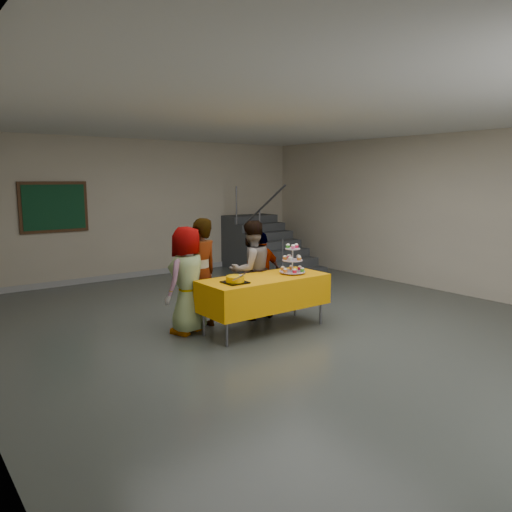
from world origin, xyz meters
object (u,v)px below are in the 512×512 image
at_px(schoolchild_d, 261,274).
at_px(noticeboard, 54,207).
at_px(bear_cake, 235,279).
at_px(schoolchild_a, 187,280).
at_px(schoolchild_c, 251,270).
at_px(bake_table, 264,292).
at_px(schoolchild_b, 201,274).
at_px(staircase, 264,249).
at_px(cupcake_stand, 292,262).

relative_size(schoolchild_d, noticeboard, 1.03).
xyz_separation_m(bear_cake, schoolchild_a, (-0.38, 0.62, -0.08)).
distance_m(schoolchild_c, noticeboard, 4.58).
height_order(bake_table, noticeboard, noticeboard).
height_order(bear_cake, schoolchild_b, schoolchild_b).
bearing_deg(noticeboard, bake_table, -71.86).
bearing_deg(staircase, schoolchild_c, -130.29).
bearing_deg(bake_table, schoolchild_a, 150.18).
relative_size(schoolchild_b, schoolchild_d, 1.20).
relative_size(staircase, noticeboard, 1.85).
bearing_deg(noticeboard, bear_cake, -78.35).
height_order(schoolchild_b, schoolchild_c, schoolchild_b).
relative_size(bear_cake, schoolchild_a, 0.24).
relative_size(bake_table, schoolchild_c, 1.23).
distance_m(bear_cake, noticeboard, 4.99).
bearing_deg(bake_table, schoolchild_d, 55.62).
distance_m(schoolchild_c, schoolchild_d, 0.26).
bearing_deg(bear_cake, noticeboard, 101.65).
bearing_deg(schoolchild_d, noticeboard, -70.99).
height_order(staircase, noticeboard, noticeboard).
bearing_deg(schoolchild_b, schoolchild_c, 165.59).
distance_m(bear_cake, schoolchild_a, 0.73).
bearing_deg(schoolchild_a, cupcake_stand, 134.25).
relative_size(cupcake_stand, schoolchild_c, 0.29).
xyz_separation_m(cupcake_stand, schoolchild_a, (-1.44, 0.57, -0.18)).
relative_size(schoolchild_a, schoolchild_b, 0.94).
bearing_deg(staircase, bake_table, -127.57).
distance_m(bear_cake, staircase, 5.36).
xyz_separation_m(bake_table, schoolchild_a, (-0.94, 0.54, 0.20)).
bearing_deg(cupcake_stand, noticeboard, 113.22).
height_order(bear_cake, schoolchild_a, schoolchild_a).
height_order(cupcake_stand, schoolchild_d, schoolchild_d).
bearing_deg(bake_table, cupcake_stand, -3.77).
xyz_separation_m(cupcake_stand, noticeboard, (-2.05, 4.78, 0.66)).
relative_size(schoolchild_c, schoolchild_d, 1.14).
distance_m(staircase, noticeboard, 4.77).
relative_size(schoolchild_b, noticeboard, 1.23).
xyz_separation_m(bake_table, schoolchild_c, (0.20, 0.60, 0.21)).
xyz_separation_m(schoolchild_a, schoolchild_b, (0.27, 0.09, 0.05)).
height_order(bake_table, staircase, staircase).
height_order(bake_table, schoolchild_b, schoolchild_b).
relative_size(bear_cake, schoolchild_b, 0.22).
height_order(cupcake_stand, noticeboard, noticeboard).
relative_size(bake_table, cupcake_stand, 4.22).
height_order(schoolchild_a, schoolchild_c, schoolchild_c).
bearing_deg(schoolchild_a, schoolchild_b, 174.51).
relative_size(bear_cake, schoolchild_d, 0.27).
xyz_separation_m(cupcake_stand, bear_cake, (-1.06, -0.05, -0.11)).
height_order(bake_table, cupcake_stand, cupcake_stand).
height_order(schoolchild_a, noticeboard, noticeboard).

